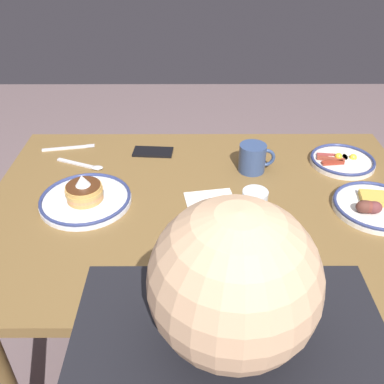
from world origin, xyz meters
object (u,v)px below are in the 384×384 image
at_px(fork_near, 69,148).
at_px(plate_near_main, 342,160).
at_px(plate_far_companion, 375,206).
at_px(cell_phone, 153,152).
at_px(drinking_glass, 253,216).
at_px(butter_knife, 208,240).
at_px(plate_center_pancakes, 86,196).
at_px(tea_spoon, 86,166).
at_px(coffee_mug, 253,158).
at_px(paper_napkin, 211,203).

bearing_deg(fork_near, plate_near_main, 173.52).
xyz_separation_m(plate_far_companion, cell_phone, (0.69, -0.35, -0.01)).
height_order(drinking_glass, butter_knife, drinking_glass).
relative_size(plate_center_pancakes, cell_phone, 1.93).
height_order(fork_near, tea_spoon, tea_spoon).
height_order(plate_far_companion, coffee_mug, coffee_mug).
distance_m(drinking_glass, fork_near, 0.80).
relative_size(plate_center_pancakes, butter_knife, 1.24).
height_order(cell_phone, butter_knife, cell_phone).
height_order(plate_center_pancakes, drinking_glass, drinking_glass).
relative_size(coffee_mug, drinking_glass, 0.86).
xyz_separation_m(drinking_glass, butter_knife, (0.12, 0.02, -0.06)).
xyz_separation_m(plate_center_pancakes, drinking_glass, (-0.49, 0.16, 0.04)).
bearing_deg(coffee_mug, fork_near, -13.16).
distance_m(fork_near, butter_knife, 0.72).
distance_m(plate_near_main, plate_center_pancakes, 0.88).
xyz_separation_m(cell_phone, butter_knife, (-0.19, 0.49, -0.00)).
bearing_deg(butter_knife, plate_far_companion, -164.79).
relative_size(coffee_mug, fork_near, 0.65).
height_order(plate_far_companion, cell_phone, plate_far_companion).
distance_m(plate_near_main, paper_napkin, 0.53).
bearing_deg(plate_far_companion, coffee_mug, -34.13).
distance_m(plate_center_pancakes, tea_spoon, 0.21).
relative_size(plate_near_main, drinking_glass, 1.53).
xyz_separation_m(butter_knife, tea_spoon, (0.41, -0.39, 0.00)).
distance_m(plate_center_pancakes, butter_knife, 0.41).
height_order(fork_near, butter_knife, same).
bearing_deg(butter_knife, fork_near, -45.94).
bearing_deg(tea_spoon, fork_near, -54.84).
xyz_separation_m(plate_far_companion, coffee_mug, (0.34, -0.23, 0.03)).
relative_size(plate_center_pancakes, plate_far_companion, 1.11).
xyz_separation_m(plate_center_pancakes, tea_spoon, (0.04, -0.21, -0.02)).
distance_m(plate_center_pancakes, cell_phone, 0.36).
distance_m(coffee_mug, paper_napkin, 0.25).
bearing_deg(tea_spoon, cell_phone, -156.69).
relative_size(cell_phone, butter_knife, 0.64).
bearing_deg(paper_napkin, plate_near_main, -152.88).
relative_size(plate_far_companion, tea_spoon, 1.44).
bearing_deg(butter_knife, coffee_mug, -113.97).
height_order(cell_phone, fork_near, cell_phone).
xyz_separation_m(fork_near, butter_knife, (-0.50, 0.52, -0.00)).
xyz_separation_m(plate_near_main, cell_phone, (0.67, -0.08, -0.01)).
height_order(plate_far_companion, paper_napkin, plate_far_companion).
xyz_separation_m(paper_napkin, butter_knife, (0.01, 0.17, 0.00)).
height_order(plate_near_main, coffee_mug, coffee_mug).
bearing_deg(fork_near, plate_far_companion, 159.04).
bearing_deg(plate_near_main, tea_spoon, 1.14).
xyz_separation_m(plate_near_main, coffee_mug, (0.32, 0.04, 0.04)).
bearing_deg(paper_napkin, plate_center_pancakes, -1.88).
bearing_deg(plate_far_companion, cell_phone, -27.12).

